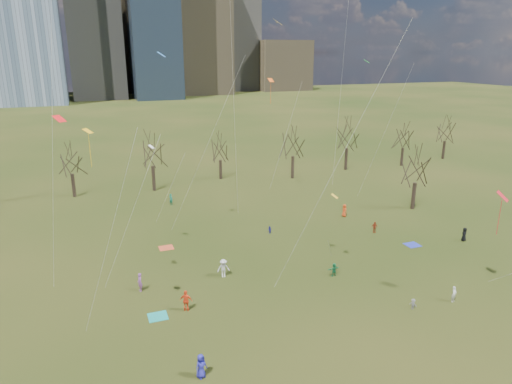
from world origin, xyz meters
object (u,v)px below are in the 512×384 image
object	(u,v)px
person_0	(201,366)
person_1	(454,294)
blanket_crimson	(166,248)
blanket_navy	(412,245)
blanket_teal	(158,316)
person_4	(186,301)

from	to	relation	value
person_0	person_1	size ratio (longest dim) A/B	1.20
blanket_crimson	blanket_navy	bearing A→B (deg)	-18.88
blanket_crimson	blanket_teal	bearing A→B (deg)	-102.67
blanket_navy	blanket_crimson	world-z (taller)	same
blanket_navy	person_1	xyz separation A→B (m)	(-4.82, -11.52, 0.72)
blanket_teal	person_0	world-z (taller)	person_0
blanket_crimson	person_4	bearing A→B (deg)	-92.66
blanket_navy	person_0	xyz separation A→B (m)	(-28.27, -13.31, 0.88)
person_1	person_4	xyz separation A→B (m)	(-22.59, 6.89, 0.21)
blanket_crimson	person_1	xyz separation A→B (m)	(21.95, -20.68, 0.72)
person_1	person_4	distance (m)	23.62
blanket_navy	blanket_crimson	bearing A→B (deg)	161.12
person_0	person_4	bearing A→B (deg)	60.17
blanket_teal	person_1	size ratio (longest dim) A/B	1.08
person_0	person_1	world-z (taller)	person_0
blanket_navy	person_0	size ratio (longest dim) A/B	0.90
blanket_teal	person_4	size ratio (longest dim) A/B	0.84
blanket_teal	person_0	bearing A→B (deg)	-79.31
blanket_navy	person_4	bearing A→B (deg)	-170.41
blanket_teal	blanket_crimson	bearing A→B (deg)	77.33
blanket_teal	blanket_navy	xyz separation A→B (m)	(29.89, 4.73, 0.00)
blanket_teal	person_0	distance (m)	8.77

